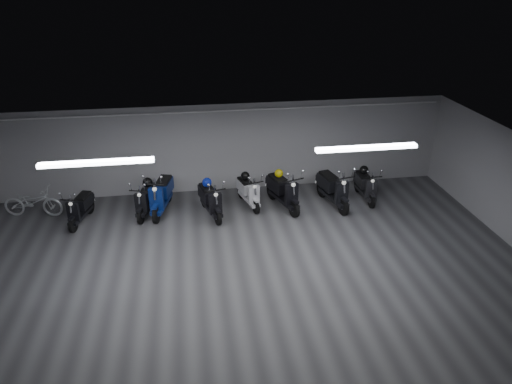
{
  "coord_description": "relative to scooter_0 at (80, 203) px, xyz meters",
  "views": [
    {
      "loc": [
        -1.0,
        -8.51,
        6.5
      ],
      "look_at": [
        0.65,
        2.5,
        1.05
      ],
      "focal_mm": 32.51,
      "sensor_mm": 36.0,
      "label": 1
    }
  ],
  "objects": [
    {
      "name": "ceiling",
      "position": [
        4.15,
        -3.44,
        2.21
      ],
      "size": [
        14.0,
        10.0,
        0.01
      ],
      "primitive_type": "cube",
      "color": "gray",
      "rests_on": "ground"
    },
    {
      "name": "back_wall",
      "position": [
        4.15,
        1.56,
        0.81
      ],
      "size": [
        14.0,
        0.01,
        2.8
      ],
      "primitive_type": "cube",
      "color": "#9B9B9E",
      "rests_on": "ground"
    },
    {
      "name": "fluor_strip_left",
      "position": [
        1.15,
        -2.44,
        2.15
      ],
      "size": [
        2.4,
        0.18,
        0.08
      ],
      "primitive_type": "cube",
      "color": "white",
      "rests_on": "ceiling"
    },
    {
      "name": "scooter_0",
      "position": [
        0.0,
        0.0,
        0.0
      ],
      "size": [
        0.91,
        1.67,
        1.18
      ],
      "primitive_type": null,
      "rotation": [
        0.0,
        0.0,
        -0.25
      ],
      "color": "black",
      "rests_on": "floor"
    },
    {
      "name": "helmet_4",
      "position": [
        5.66,
        0.28,
        0.42
      ],
      "size": [
        0.25,
        0.25,
        0.25
      ],
      "primitive_type": "sphere",
      "color": "#BCAA0B",
      "rests_on": "scooter_7"
    },
    {
      "name": "helmet_3",
      "position": [
        8.34,
        0.4,
        0.3
      ],
      "size": [
        0.27,
        0.27,
        0.27
      ],
      "primitive_type": "sphere",
      "color": "black",
      "rests_on": "scooter_9"
    },
    {
      "name": "scooter_5",
      "position": [
        3.6,
        -0.14,
        0.06
      ],
      "size": [
        1.03,
        1.84,
        1.3
      ],
      "primitive_type": null,
      "rotation": [
        0.0,
        0.0,
        0.27
      ],
      "color": "black",
      "rests_on": "floor"
    },
    {
      "name": "conduit",
      "position": [
        4.15,
        1.48,
        2.03
      ],
      "size": [
        13.6,
        0.05,
        0.05
      ],
      "primitive_type": "cylinder",
      "rotation": [
        0.0,
        1.57,
        0.0
      ],
      "color": "white",
      "rests_on": "back_wall"
    },
    {
      "name": "scooter_9",
      "position": [
        8.34,
        0.17,
        0.02
      ],
      "size": [
        0.58,
        1.66,
        1.22
      ],
      "primitive_type": null,
      "rotation": [
        0.0,
        0.0,
        0.02
      ],
      "color": "black",
      "rests_on": "floor"
    },
    {
      "name": "fluor_strip_right",
      "position": [
        7.15,
        -2.44,
        2.15
      ],
      "size": [
        2.4,
        0.18,
        0.08
      ],
      "primitive_type": "cube",
      "color": "white",
      "rests_on": "ceiling"
    },
    {
      "name": "helmet_0",
      "position": [
        3.54,
        0.09,
        0.35
      ],
      "size": [
        0.27,
        0.27,
        0.27
      ],
      "primitive_type": "sphere",
      "color": "navy",
      "rests_on": "scooter_5"
    },
    {
      "name": "scooter_6",
      "position": [
        4.75,
        0.3,
        0.01
      ],
      "size": [
        0.96,
        1.71,
        1.21
      ],
      "primitive_type": null,
      "rotation": [
        0.0,
        0.0,
        0.28
      ],
      "color": "silver",
      "rests_on": "floor"
    },
    {
      "name": "scooter_7",
      "position": [
        5.75,
        0.03,
        0.12
      ],
      "size": [
        1.22,
        2.02,
        1.42
      ],
      "primitive_type": null,
      "rotation": [
        0.0,
        0.0,
        0.33
      ],
      "color": "black",
      "rests_on": "floor"
    },
    {
      "name": "helmet_1",
      "position": [
        4.69,
        0.52,
        0.29
      ],
      "size": [
        0.27,
        0.27,
        0.27
      ],
      "primitive_type": "sphere",
      "color": "black",
      "rests_on": "scooter_6"
    },
    {
      "name": "scooter_8",
      "position": [
        7.25,
        -0.05,
        0.13
      ],
      "size": [
        1.04,
        2.02,
        1.43
      ],
      "primitive_type": null,
      "rotation": [
        0.0,
        0.0,
        0.22
      ],
      "color": "black",
      "rests_on": "floor"
    },
    {
      "name": "scooter_3",
      "position": [
        1.79,
        0.22,
        0.03
      ],
      "size": [
        0.98,
        1.75,
        1.24
      ],
      "primitive_type": null,
      "rotation": [
        0.0,
        0.0,
        -0.27
      ],
      "color": "black",
      "rests_on": "floor"
    },
    {
      "name": "scooter_4",
      "position": [
        2.22,
        0.29,
        0.14
      ],
      "size": [
        1.09,
        2.06,
        1.46
      ],
      "primitive_type": null,
      "rotation": [
        0.0,
        0.0,
        -0.23
      ],
      "color": "navy",
      "rests_on": "floor"
    },
    {
      "name": "floor",
      "position": [
        4.15,
        -3.44,
        -0.6
      ],
      "size": [
        14.0,
        10.0,
        0.01
      ],
      "primitive_type": "cube",
      "color": "#3D3D40",
      "rests_on": "ground"
    },
    {
      "name": "helmet_2",
      "position": [
        1.85,
        0.44,
        0.32
      ],
      "size": [
        0.28,
        0.28,
        0.28
      ],
      "primitive_type": "sphere",
      "color": "black",
      "rests_on": "scooter_3"
    },
    {
      "name": "bicycle",
      "position": [
        -1.42,
        0.59,
        -0.05
      ],
      "size": [
        1.74,
        0.87,
        1.08
      ],
      "primitive_type": "imported",
      "rotation": [
        0.0,
        0.0,
        1.4
      ],
      "color": "silver",
      "rests_on": "floor"
    }
  ]
}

